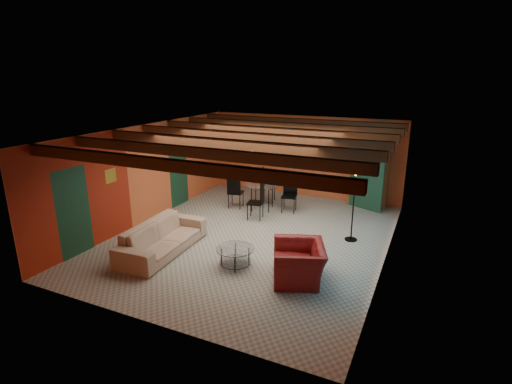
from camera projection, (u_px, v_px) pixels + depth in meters
The scene contains 11 objects.
room at pixel (254, 145), 9.51m from camera, with size 6.52×8.01×2.71m.
sofa at pixel (163, 237), 9.16m from camera, with size 2.47×0.97×0.72m, color #9F7E67.
armchair at pixel (299, 262), 7.93m from camera, with size 1.15×1.01×0.75m, color maroon.
coffee_table at pixel (235, 257), 8.52m from camera, with size 0.83×0.83×0.43m, color white, non-canonical shape.
dining_table at pixel (262, 192), 11.97m from camera, with size 2.14×2.14×1.11m, color white, non-canonical shape.
armoire at pixel (368, 177), 12.15m from camera, with size 1.08×0.53×1.89m, color brown.
floor_lamp at pixel (353, 205), 9.64m from camera, with size 0.38×0.38×1.88m, color black, non-canonical shape.
ceiling_fan at pixel (252, 146), 9.41m from camera, with size 1.50×1.50×0.44m, color #472614, non-canonical shape.
painting at pixel (278, 146), 13.42m from camera, with size 1.05×0.03×0.65m, color black.
potted_plant at pixel (371, 139), 11.81m from camera, with size 0.44×0.38×0.49m, color #26661E.
vase at pixel (262, 171), 11.78m from camera, with size 0.20×0.20×0.21m, color orange.
Camera 1 is at (3.99, -8.43, 4.03)m, focal length 27.63 mm.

